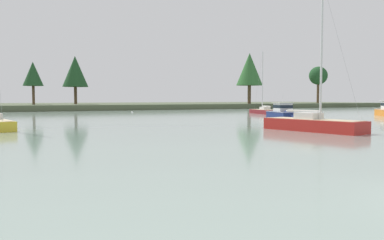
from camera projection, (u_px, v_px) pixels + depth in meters
The scene contains 9 objects.
far_shore_bank at pixel (44, 106), 104.89m from camera, with size 220.68×54.17×1.31m, color #4C563D.
sailboat_maroon at pixel (264, 112), 67.83m from camera, with size 3.30×8.05×11.65m.
sailboat_red at pixel (313, 128), 31.52m from camera, with size 4.03×8.91×12.71m.
cruiser_navy at pixel (284, 114), 52.76m from camera, with size 4.13×7.46×4.23m.
mooring_buoy_white at pixel (132, 112), 74.52m from camera, with size 0.37×0.37×0.42m.
shore_tree_center at pixel (318, 76), 122.38m from camera, with size 5.84×5.84×11.78m.
shore_tree_inland_a at pixel (33, 74), 90.32m from camera, with size 4.68×4.68×10.21m.
shore_tree_right at pixel (249, 69), 105.78m from camera, with size 7.31×7.31×14.10m.
shore_tree_inland_b at pixel (75, 72), 98.22m from camera, with size 6.49×6.49×12.43m.
Camera 1 is at (-10.48, -5.25, 2.67)m, focal length 35.55 mm.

